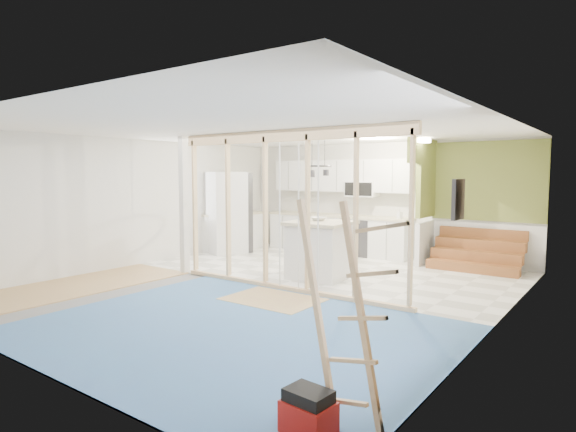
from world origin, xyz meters
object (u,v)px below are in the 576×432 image
Objects in this scene: ladder at (345,317)px; toolbox at (308,413)px; fridge at (225,213)px; island at (320,250)px.

toolbox is at bearing -128.41° from ladder.
toolbox is (6.06, -5.53, -0.80)m from fridge.
island is (3.33, -1.04, -0.45)m from fridge.
ladder reaches higher than island.
toolbox is 0.75m from ladder.
toolbox is at bearing -63.04° from island.
island is 0.68× the size of ladder.
toolbox is 0.23× the size of ladder.
island is 5.21m from ladder.
ladder is at bearing 49.98° from toolbox.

